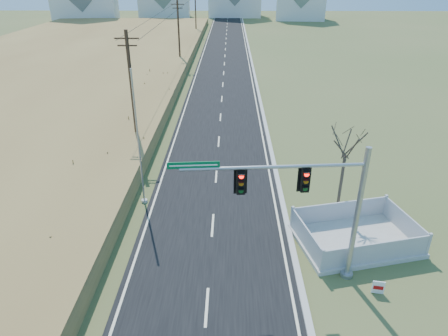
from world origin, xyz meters
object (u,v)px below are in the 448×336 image
open_sign (378,287)px  flagpole (140,154)px  traffic_signal_mast (317,202)px  fence_enclosure (355,238)px  bare_tree (347,142)px

open_sign → flagpole: (-11.78, 7.53, 2.92)m
traffic_signal_mast → fence_enclosure: traffic_signal_mast is taller
traffic_signal_mast → open_sign: (2.89, -0.97, -3.74)m
traffic_signal_mast → fence_enclosure: 5.51m
traffic_signal_mast → fence_enclosure: bearing=38.2°
fence_enclosure → bare_tree: bearing=83.4°
open_sign → flagpole: size_ratio=0.08×
fence_enclosure → bare_tree: bare_tree is taller
fence_enclosure → traffic_signal_mast: bearing=-150.6°
open_sign → bare_tree: bare_tree is taller
traffic_signal_mast → open_sign: bearing=-23.2°
traffic_signal_mast → bare_tree: bearing=59.6°
traffic_signal_mast → flagpole: size_ratio=1.00×
fence_enclosure → open_sign: bearing=-103.8°
traffic_signal_mast → flagpole: flagpole is taller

